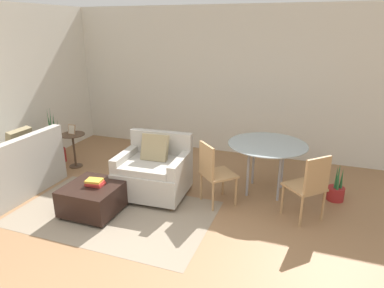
% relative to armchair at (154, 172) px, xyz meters
% --- Properties ---
extents(ground_plane, '(20.00, 20.00, 0.00)m').
position_rel_armchair_xyz_m(ground_plane, '(0.44, -1.60, -0.36)').
color(ground_plane, '#936B47').
extents(wall_back, '(12.00, 0.06, 2.75)m').
position_rel_armchair_xyz_m(wall_back, '(0.44, 2.18, 1.01)').
color(wall_back, beige).
rests_on(wall_back, ground_plane).
extents(area_rug, '(2.60, 1.59, 0.01)m').
position_rel_armchair_xyz_m(area_rug, '(-0.27, -0.69, -0.36)').
color(area_rug, gray).
rests_on(area_rug, ground_plane).
extents(armchair, '(1.01, 0.89, 0.91)m').
position_rel_armchair_xyz_m(armchair, '(0.00, 0.00, 0.00)').
color(armchair, '#B2ADA3').
rests_on(armchair, ground_plane).
extents(ottoman, '(0.70, 0.72, 0.39)m').
position_rel_armchair_xyz_m(ottoman, '(-0.53, -0.75, -0.14)').
color(ottoman, black).
rests_on(ottoman, ground_plane).
extents(book_stack, '(0.24, 0.19, 0.08)m').
position_rel_armchair_xyz_m(book_stack, '(-0.50, -0.73, 0.07)').
color(book_stack, '#B72D28').
rests_on(book_stack, ottoman).
extents(tv_remote_primary, '(0.15, 0.15, 0.01)m').
position_rel_armchair_xyz_m(tv_remote_primary, '(-0.62, -0.72, 0.04)').
color(tv_remote_primary, '#333338').
rests_on(tv_remote_primary, ottoman).
extents(potted_plant, '(0.34, 0.34, 1.03)m').
position_rel_armchair_xyz_m(potted_plant, '(-2.26, 0.54, -0.14)').
color(potted_plant, maroon).
rests_on(potted_plant, ground_plane).
extents(side_table, '(0.42, 0.42, 0.61)m').
position_rel_armchair_xyz_m(side_table, '(-1.79, 0.47, 0.06)').
color(side_table, '#4C3828').
rests_on(side_table, ground_plane).
extents(picture_frame, '(0.14, 0.07, 0.17)m').
position_rel_armchair_xyz_m(picture_frame, '(-1.79, 0.47, 0.33)').
color(picture_frame, '#8C6647').
rests_on(picture_frame, side_table).
extents(dining_table, '(1.14, 1.14, 0.77)m').
position_rel_armchair_xyz_m(dining_table, '(1.53, 0.64, 0.32)').
color(dining_table, '#99A8AD').
rests_on(dining_table, ground_plane).
extents(dining_chair_near_left, '(0.59, 0.59, 0.90)m').
position_rel_armchair_xyz_m(dining_chair_near_left, '(0.90, 0.01, 0.16)').
color(dining_chair_near_left, tan).
rests_on(dining_chair_near_left, ground_plane).
extents(dining_chair_near_right, '(0.59, 0.59, 0.90)m').
position_rel_armchair_xyz_m(dining_chair_near_right, '(2.16, 0.01, 0.16)').
color(dining_chair_near_right, tan).
rests_on(dining_chair_near_right, ground_plane).
extents(potted_plant_small, '(0.24, 0.24, 0.57)m').
position_rel_armchair_xyz_m(potted_plant_small, '(2.53, 0.73, -0.21)').
color(potted_plant_small, maroon).
rests_on(potted_plant_small, ground_plane).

